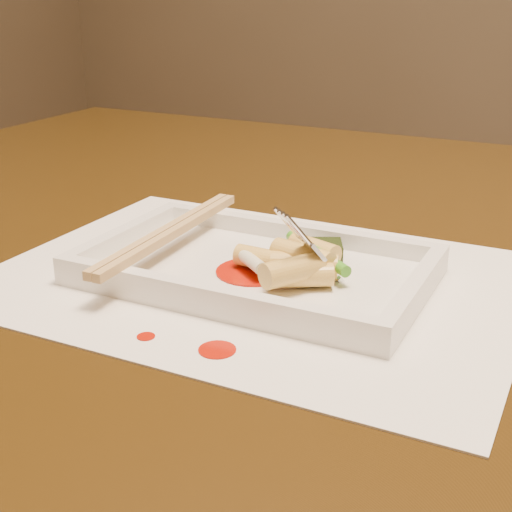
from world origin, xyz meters
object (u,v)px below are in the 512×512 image
at_px(chopstick_a, 165,231).
at_px(placemat, 256,279).
at_px(table, 394,339).
at_px(plate_base, 256,273).
at_px(fork, 355,180).

bearing_deg(chopstick_a, placemat, 0.00).
bearing_deg(placemat, table, 61.40).
xyz_separation_m(plate_base, chopstick_a, (-0.08, 0.00, 0.02)).
distance_m(placemat, fork, 0.11).
distance_m(chopstick_a, fork, 0.16).
bearing_deg(table, placemat, -118.60).
distance_m(plate_base, fork, 0.11).
distance_m(plate_base, chopstick_a, 0.08).
distance_m(table, plate_base, 0.19).
height_order(chopstick_a, fork, fork).
bearing_deg(chopstick_a, table, 41.58).
xyz_separation_m(table, chopstick_a, (-0.16, -0.14, 0.13)).
xyz_separation_m(table, placemat, (-0.08, -0.14, 0.10)).
bearing_deg(placemat, chopstick_a, 180.00).
relative_size(plate_base, chopstick_a, 1.24).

